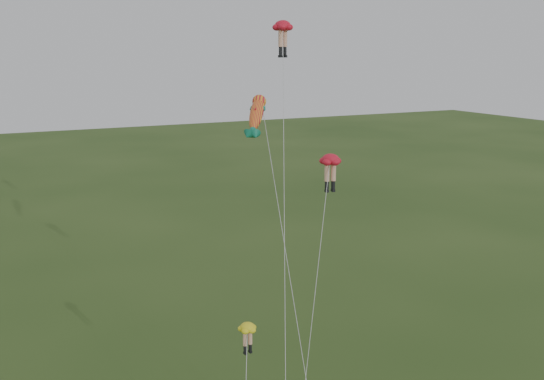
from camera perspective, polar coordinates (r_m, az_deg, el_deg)
name	(u,v)px	position (r m, az deg, el deg)	size (l,w,h in m)	color
legs_kite_red_high	(283,36)	(38.97, 1.03, 14.27)	(7.51, 14.18, 22.75)	red
legs_kite_red_mid	(330,169)	(32.58, 5.45, 1.95)	(4.82, 4.60, 15.48)	red
legs_kite_yellow	(247,338)	(29.83, -2.34, -13.71)	(1.92, 2.88, 8.15)	yellow
fish_kite	(257,114)	(36.54, -1.41, 7.13)	(3.51, 13.69, 18.53)	#FFA120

